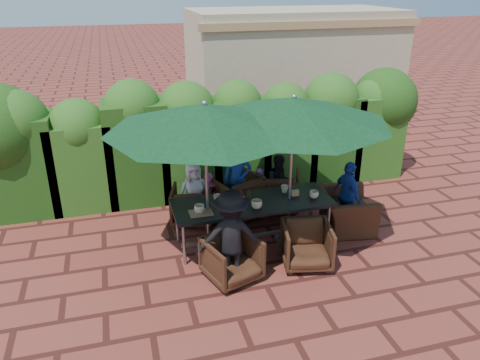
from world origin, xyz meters
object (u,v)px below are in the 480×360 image
object	(u,v)px
chair_end_right	(346,205)
dining_table	(253,206)
umbrella_left	(205,117)
chair_far_left	(192,203)
chair_far_mid	(237,194)
chair_far_right	(278,189)
chair_near_left	(232,257)
umbrella_right	(294,110)
chair_near_right	(307,243)

from	to	relation	value
chair_end_right	dining_table	bearing A→B (deg)	100.69
chair_end_right	umbrella_left	bearing A→B (deg)	101.85
chair_far_left	chair_end_right	bearing A→B (deg)	175.21
chair_far_mid	chair_far_right	bearing A→B (deg)	165.71
chair_near_left	umbrella_left	bearing A→B (deg)	83.46
umbrella_right	chair_far_left	xyz separation A→B (m)	(-1.43, 1.01, -1.85)
umbrella_left	chair_near_left	bearing A→B (deg)	-78.16
chair_far_right	chair_end_right	distance (m)	1.34
chair_near_right	chair_far_mid	bearing A→B (deg)	120.01
umbrella_right	chair_near_right	bearing A→B (deg)	-90.78
umbrella_right	chair_far_left	distance (m)	2.55
chair_far_right	chair_near_left	distance (m)	2.41
dining_table	chair_far_right	world-z (taller)	chair_far_right
chair_near_right	dining_table	bearing A→B (deg)	137.74
chair_near_right	chair_end_right	world-z (taller)	chair_end_right
dining_table	chair_far_left	distance (m)	1.31
chair_far_mid	chair_near_right	size ratio (longest dim) A/B	1.17
chair_far_left	chair_far_mid	bearing A→B (deg)	-163.82
chair_far_left	umbrella_right	bearing A→B (deg)	160.12
umbrella_right	chair_far_right	world-z (taller)	umbrella_right
chair_far_right	chair_near_left	size ratio (longest dim) A/B	1.09
umbrella_left	chair_far_right	distance (m)	2.66
chair_end_right	umbrella_right	bearing A→B (deg)	103.75
umbrella_left	chair_near_left	distance (m)	2.03
chair_far_left	umbrella_left	bearing A→B (deg)	109.39
chair_far_mid	chair_near_right	distance (m)	1.91
chair_far_left	chair_near_right	bearing A→B (deg)	143.59
chair_far_mid	chair_far_right	xyz separation A→B (m)	(0.82, 0.08, -0.03)
umbrella_right	chair_end_right	xyz separation A→B (m)	(1.09, 0.09, -1.78)
umbrella_left	dining_table	bearing A→B (deg)	5.20
umbrella_left	chair_far_left	size ratio (longest dim) A/B	4.01
chair_near_left	chair_near_right	xyz separation A→B (m)	(1.18, 0.05, 0.00)
chair_far_left	chair_far_mid	xyz separation A→B (m)	(0.84, 0.01, 0.07)
chair_far_right	umbrella_right	bearing A→B (deg)	99.48
chair_far_mid	chair_far_left	bearing A→B (deg)	-19.10
umbrella_left	chair_far_mid	xyz separation A→B (m)	(0.76, 1.05, -1.78)
chair_far_left	chair_near_right	distance (m)	2.30
chair_far_mid	chair_near_left	xyz separation A→B (m)	(-0.59, -1.87, -0.07)
dining_table	chair_far_right	xyz separation A→B (m)	(0.83, 1.06, -0.28)
dining_table	chair_far_mid	distance (m)	1.01
umbrella_left	chair_far_left	bearing A→B (deg)	93.96
umbrella_right	chair_end_right	bearing A→B (deg)	4.48
chair_far_left	chair_far_mid	distance (m)	0.84
umbrella_left	chair_far_mid	distance (m)	2.21
chair_near_left	chair_end_right	distance (m)	2.46
umbrella_right	chair_far_mid	world-z (taller)	umbrella_right
umbrella_left	chair_end_right	world-z (taller)	umbrella_left
chair_far_mid	chair_near_left	size ratio (longest dim) A/B	1.18
umbrella_right	chair_far_right	bearing A→B (deg)	78.75
chair_end_right	chair_far_right	bearing A→B (deg)	49.77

